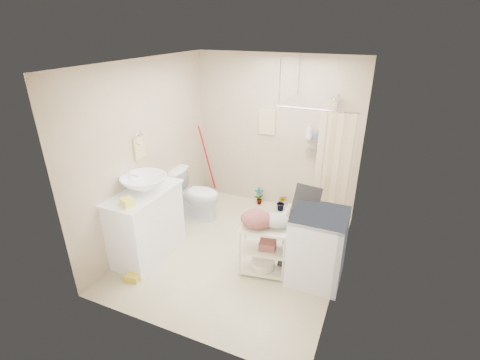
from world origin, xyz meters
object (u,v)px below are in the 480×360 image
object	(u,v)px
washing_machine	(317,247)
laundry_rack	(264,245)
vanity	(145,223)
toilet	(196,194)

from	to	relation	value
washing_machine	laundry_rack	distance (m)	0.67
vanity	washing_machine	size ratio (longest dim) A/B	1.18
toilet	laundry_rack	xyz separation A→B (m)	(1.53, -0.92, -0.01)
vanity	toilet	xyz separation A→B (m)	(0.12, 1.17, -0.07)
washing_machine	laundry_rack	bearing A→B (deg)	-167.06
washing_machine	laundry_rack	size ratio (longest dim) A/B	1.14
washing_machine	toilet	bearing A→B (deg)	160.06
laundry_rack	vanity	bearing A→B (deg)	179.25
washing_machine	laundry_rack	xyz separation A→B (m)	(-0.65, -0.16, -0.06)
toilet	washing_machine	bearing A→B (deg)	-111.77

